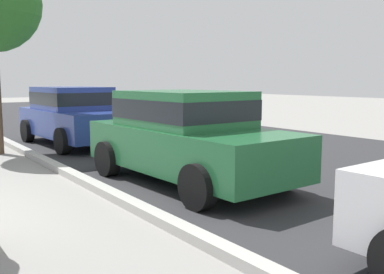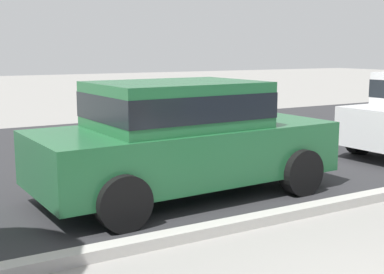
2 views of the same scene
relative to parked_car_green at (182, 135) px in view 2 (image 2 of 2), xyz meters
The scene contains 3 objects.
street_surface 3.24m from the parked_car_green, 96.32° to the left, with size 60.00×9.00×0.01m, color #2D2D30.
curb_stone 1.72m from the parked_car_green, 103.00° to the right, with size 60.00×0.20×0.12m, color #B2AFA8.
parked_car_green is the anchor object (origin of this frame).
Camera 2 is at (-3.01, -1.61, 1.97)m, focal length 48.60 mm.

